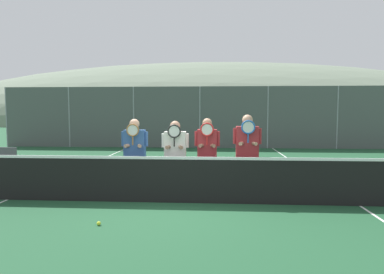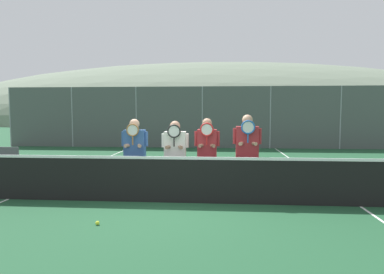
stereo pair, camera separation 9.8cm
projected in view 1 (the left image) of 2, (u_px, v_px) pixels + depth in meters
ground_plane at (178, 203)px, 7.13m from camera, size 120.00×120.00×0.00m
hill_distant at (210, 121)px, 62.22m from camera, size 101.66×56.48×19.77m
clubhouse_building at (205, 113)px, 25.52m from camera, size 15.10×5.50×3.45m
fence_back at (200, 117)px, 17.50m from camera, size 20.69×0.06×3.14m
tennis_net at (178, 179)px, 7.09m from camera, size 9.95×0.09×1.07m
court_line_left_sideline at (67, 174)px, 10.36m from camera, size 0.05×16.00×0.01m
court_line_right_sideline at (316, 177)px, 9.87m from camera, size 0.05×16.00×0.01m
player_leftmost at (135, 150)px, 7.63m from camera, size 0.60×0.34×1.73m
player_center_left at (175, 151)px, 7.60m from camera, size 0.61×0.34×1.69m
player_center_right at (207, 151)px, 7.57m from camera, size 0.56×0.34×1.75m
player_rightmost at (247, 148)px, 7.48m from camera, size 0.62×0.34×1.83m
car_far_left at (112, 127)px, 20.32m from camera, size 4.44×2.06×1.81m
car_left_of_center at (201, 128)px, 20.24m from camera, size 4.79×2.01×1.75m
car_center at (292, 128)px, 19.79m from camera, size 4.45×1.93×1.78m
tennis_ball_on_court at (99, 223)px, 5.72m from camera, size 0.07×0.07×0.07m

